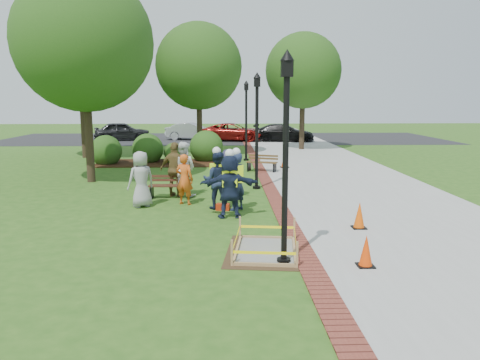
{
  "coord_description": "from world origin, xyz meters",
  "views": [
    {
      "loc": [
        0.03,
        -12.12,
        3.34
      ],
      "look_at": [
        0.5,
        1.2,
        1.0
      ],
      "focal_mm": 35.0,
      "sensor_mm": 36.0,
      "label": 1
    }
  ],
  "objects_px": {
    "bench_near": "(170,191)",
    "hivis_worker_c": "(217,178)",
    "cone_front": "(366,252)",
    "wet_concrete_pad": "(266,242)",
    "lamp_near": "(286,143)",
    "hivis_worker_b": "(236,180)",
    "hivis_worker_a": "(230,184)"
  },
  "relations": [
    {
      "from": "lamp_near",
      "to": "hivis_worker_c",
      "type": "xyz_separation_m",
      "value": [
        -1.43,
        4.87,
        -1.54
      ]
    },
    {
      "from": "bench_near",
      "to": "hivis_worker_a",
      "type": "height_order",
      "value": "hivis_worker_a"
    },
    {
      "from": "wet_concrete_pad",
      "to": "hivis_worker_b",
      "type": "xyz_separation_m",
      "value": [
        -0.54,
        3.91,
        0.7
      ]
    },
    {
      "from": "cone_front",
      "to": "hivis_worker_a",
      "type": "xyz_separation_m",
      "value": [
        -2.66,
        4.05,
        0.64
      ]
    },
    {
      "from": "hivis_worker_a",
      "to": "hivis_worker_b",
      "type": "bearing_deg",
      "value": 76.65
    },
    {
      "from": "cone_front",
      "to": "hivis_worker_a",
      "type": "height_order",
      "value": "hivis_worker_a"
    },
    {
      "from": "lamp_near",
      "to": "hivis_worker_b",
      "type": "height_order",
      "value": "lamp_near"
    },
    {
      "from": "lamp_near",
      "to": "hivis_worker_b",
      "type": "relative_size",
      "value": 2.25
    },
    {
      "from": "cone_front",
      "to": "hivis_worker_b",
      "type": "distance_m",
      "value": 5.53
    },
    {
      "from": "hivis_worker_b",
      "to": "wet_concrete_pad",
      "type": "bearing_deg",
      "value": -82.11
    },
    {
      "from": "hivis_worker_c",
      "to": "cone_front",
      "type": "bearing_deg",
      "value": -59.51
    },
    {
      "from": "wet_concrete_pad",
      "to": "bench_near",
      "type": "bearing_deg",
      "value": 115.6
    },
    {
      "from": "hivis_worker_a",
      "to": "hivis_worker_b",
      "type": "height_order",
      "value": "hivis_worker_a"
    },
    {
      "from": "wet_concrete_pad",
      "to": "hivis_worker_a",
      "type": "height_order",
      "value": "hivis_worker_a"
    },
    {
      "from": "wet_concrete_pad",
      "to": "lamp_near",
      "type": "height_order",
      "value": "lamp_near"
    },
    {
      "from": "wet_concrete_pad",
      "to": "hivis_worker_c",
      "type": "bearing_deg",
      "value": 105.16
    },
    {
      "from": "bench_near",
      "to": "cone_front",
      "type": "distance_m",
      "value": 8.16
    },
    {
      "from": "lamp_near",
      "to": "hivis_worker_b",
      "type": "distance_m",
      "value": 4.95
    },
    {
      "from": "bench_near",
      "to": "lamp_near",
      "type": "relative_size",
      "value": 0.34
    },
    {
      "from": "bench_near",
      "to": "cone_front",
      "type": "xyz_separation_m",
      "value": [
        4.64,
        -6.71,
        0.08
      ]
    },
    {
      "from": "cone_front",
      "to": "hivis_worker_b",
      "type": "relative_size",
      "value": 0.35
    },
    {
      "from": "hivis_worker_b",
      "to": "hivis_worker_a",
      "type": "bearing_deg",
      "value": -103.35
    },
    {
      "from": "bench_near",
      "to": "hivis_worker_a",
      "type": "xyz_separation_m",
      "value": [
        1.98,
        -2.66,
        0.72
      ]
    },
    {
      "from": "hivis_worker_a",
      "to": "hivis_worker_b",
      "type": "xyz_separation_m",
      "value": [
        0.21,
        0.87,
        -0.03
      ]
    },
    {
      "from": "wet_concrete_pad",
      "to": "hivis_worker_b",
      "type": "height_order",
      "value": "hivis_worker_b"
    },
    {
      "from": "cone_front",
      "to": "wet_concrete_pad",
      "type": "bearing_deg",
      "value": 152.2
    },
    {
      "from": "hivis_worker_b",
      "to": "hivis_worker_c",
      "type": "distance_m",
      "value": 0.63
    },
    {
      "from": "bench_near",
      "to": "hivis_worker_c",
      "type": "bearing_deg",
      "value": -43.98
    },
    {
      "from": "wet_concrete_pad",
      "to": "cone_front",
      "type": "bearing_deg",
      "value": -27.8
    },
    {
      "from": "wet_concrete_pad",
      "to": "hivis_worker_c",
      "type": "xyz_separation_m",
      "value": [
        -1.12,
        4.15,
        0.71
      ]
    },
    {
      "from": "bench_near",
      "to": "hivis_worker_b",
      "type": "bearing_deg",
      "value": -39.28
    },
    {
      "from": "lamp_near",
      "to": "hivis_worker_a",
      "type": "bearing_deg",
      "value": 105.68
    }
  ]
}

